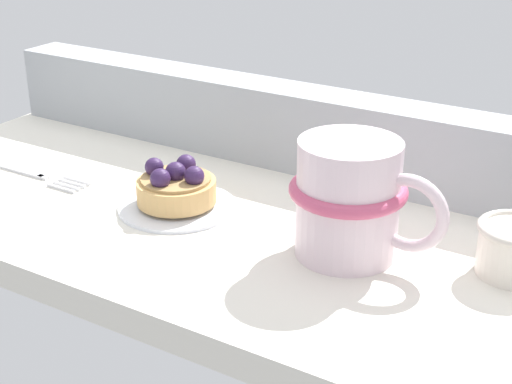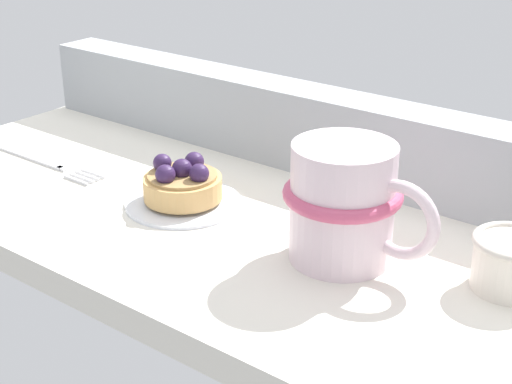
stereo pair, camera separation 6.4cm
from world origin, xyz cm
name	(u,v)px [view 2 (the right image)]	position (x,y,z in cm)	size (l,w,h in cm)	color
ground_plane	(220,223)	(0.00, 0.00, -1.31)	(71.45, 32.71, 2.63)	silver
window_rail_back	(306,128)	(0.00, 13.76, 4.07)	(70.02, 5.19, 8.15)	#9EA3A8
dessert_plate	(183,201)	(-3.36, -1.14, 0.31)	(10.73, 10.73, 0.67)	silver
raspberry_tart	(182,183)	(-3.37, -1.14, 2.17)	(7.21, 7.21, 3.85)	tan
coffee_mug	(345,203)	(13.66, -0.95, 4.90)	(12.87, 9.35, 9.60)	silver
dessert_fork	(44,161)	(-21.65, -2.61, 0.30)	(16.64, 2.44, 0.60)	silver
sugar_bowl	(512,261)	(25.80, 2.76, 2.22)	(6.13, 6.13, 4.15)	silver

